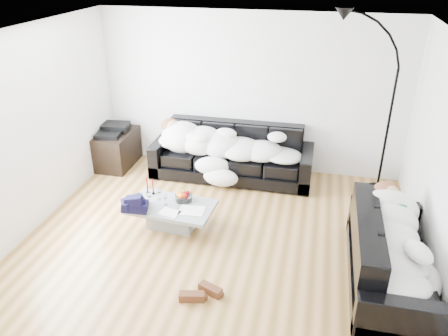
% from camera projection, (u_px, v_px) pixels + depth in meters
% --- Properties ---
extents(ground, '(5.00, 5.00, 0.00)m').
position_uv_depth(ground, '(219.00, 239.00, 5.72)').
color(ground, brown).
rests_on(ground, ground).
extents(wall_back, '(5.00, 0.02, 2.60)m').
position_uv_depth(wall_back, '(251.00, 94.00, 7.10)').
color(wall_back, silver).
rests_on(wall_back, ground).
extents(wall_left, '(0.02, 4.50, 2.60)m').
position_uv_depth(wall_left, '(31.00, 131.00, 5.64)').
color(wall_left, silver).
rests_on(wall_left, ground).
extents(wall_right, '(0.02, 4.50, 2.60)m').
position_uv_depth(wall_right, '(447.00, 170.00, 4.64)').
color(wall_right, silver).
rests_on(wall_right, ground).
extents(ceiling, '(5.00, 5.00, 0.00)m').
position_uv_depth(ceiling, '(218.00, 35.00, 4.56)').
color(ceiling, white).
rests_on(ceiling, ground).
extents(sofa_back, '(2.61, 0.90, 0.85)m').
position_uv_depth(sofa_back, '(232.00, 153.00, 7.14)').
color(sofa_back, black).
rests_on(sofa_back, ground).
extents(sofa_right, '(0.85, 1.99, 0.81)m').
position_uv_depth(sofa_right, '(392.00, 253.00, 4.82)').
color(sofa_right, black).
rests_on(sofa_right, ground).
extents(sleeper_back, '(2.21, 0.76, 0.44)m').
position_uv_depth(sleeper_back, '(231.00, 142.00, 7.00)').
color(sleeper_back, silver).
rests_on(sleeper_back, sofa_back).
extents(sleeper_right, '(0.72, 1.71, 0.42)m').
position_uv_depth(sleeper_right, '(396.00, 236.00, 4.72)').
color(sleeper_right, silver).
rests_on(sleeper_right, sofa_right).
extents(teal_cushion, '(0.42, 0.38, 0.20)m').
position_uv_depth(teal_cushion, '(386.00, 199.00, 5.22)').
color(teal_cushion, '#0F6B45').
rests_on(teal_cushion, sofa_right).
extents(coffee_table, '(1.17, 0.73, 0.33)m').
position_uv_depth(coffee_table, '(172.00, 216.00, 5.93)').
color(coffee_table, '#939699').
rests_on(coffee_table, ground).
extents(fruit_bowl, '(0.27, 0.27, 0.14)m').
position_uv_depth(fruit_bowl, '(183.00, 196.00, 5.94)').
color(fruit_bowl, white).
rests_on(fruit_bowl, coffee_table).
extents(wine_glass_a, '(0.08, 0.08, 0.17)m').
position_uv_depth(wine_glass_a, '(159.00, 194.00, 5.96)').
color(wine_glass_a, white).
rests_on(wine_glass_a, coffee_table).
extents(wine_glass_b, '(0.08, 0.08, 0.16)m').
position_uv_depth(wine_glass_b, '(150.00, 198.00, 5.87)').
color(wine_glass_b, white).
rests_on(wine_glass_b, coffee_table).
extents(wine_glass_c, '(0.08, 0.08, 0.16)m').
position_uv_depth(wine_glass_c, '(165.00, 200.00, 5.82)').
color(wine_glass_c, white).
rests_on(wine_glass_c, coffee_table).
extents(candle_left, '(0.05, 0.05, 0.25)m').
position_uv_depth(candle_left, '(147.00, 186.00, 6.08)').
color(candle_left, maroon).
rests_on(candle_left, coffee_table).
extents(candle_right, '(0.05, 0.05, 0.23)m').
position_uv_depth(candle_right, '(153.00, 187.00, 6.07)').
color(candle_right, maroon).
rests_on(candle_right, coffee_table).
extents(newspaper_a, '(0.35, 0.27, 0.01)m').
position_uv_depth(newspaper_a, '(192.00, 210.00, 5.73)').
color(newspaper_a, silver).
rests_on(newspaper_a, coffee_table).
extents(newspaper_b, '(0.30, 0.24, 0.01)m').
position_uv_depth(newspaper_b, '(169.00, 212.00, 5.68)').
color(newspaper_b, silver).
rests_on(newspaper_b, coffee_table).
extents(navy_jacket, '(0.44, 0.40, 0.18)m').
position_uv_depth(navy_jacket, '(132.00, 199.00, 5.66)').
color(navy_jacket, black).
rests_on(navy_jacket, coffee_table).
extents(shoes, '(0.47, 0.34, 0.11)m').
position_uv_depth(shoes, '(201.00, 293.00, 4.75)').
color(shoes, '#472311').
rests_on(shoes, ground).
extents(av_cabinet, '(0.60, 0.88, 0.60)m').
position_uv_depth(av_cabinet, '(116.00, 149.00, 7.59)').
color(av_cabinet, black).
rests_on(av_cabinet, ground).
extents(stereo, '(0.48, 0.39, 0.13)m').
position_uv_depth(stereo, '(113.00, 129.00, 7.42)').
color(stereo, black).
rests_on(stereo, av_cabinet).
extents(floor_lamp, '(0.90, 0.43, 2.38)m').
position_uv_depth(floor_lamp, '(389.00, 118.00, 6.38)').
color(floor_lamp, black).
rests_on(floor_lamp, ground).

